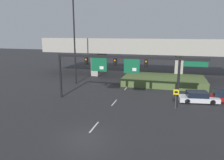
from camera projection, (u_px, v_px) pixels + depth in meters
name	position (u px, v px, depth m)	size (l,w,h in m)	color
ground_plane	(85.00, 138.00, 17.77)	(160.00, 160.00, 0.00)	#262628
lane_markings	(121.00, 95.00, 29.98)	(0.14, 24.11, 0.01)	silver
signal_gantry	(123.00, 64.00, 25.70)	(17.87, 0.44, 5.70)	black
speed_limit_sign	(176.00, 96.00, 24.15)	(0.60, 0.11, 2.29)	#4C4C4C
highway_light_pole_near	(74.00, 27.00, 34.55)	(0.70, 0.36, 17.67)	black
overpass_bridge	(137.00, 50.00, 42.28)	(36.76, 7.98, 7.27)	#A39E93
grass_embankment	(163.00, 81.00, 35.77)	(12.94, 7.12, 1.24)	#4C6033
parked_sedan_near_right	(198.00, 97.00, 26.59)	(4.87, 2.53, 1.37)	silver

